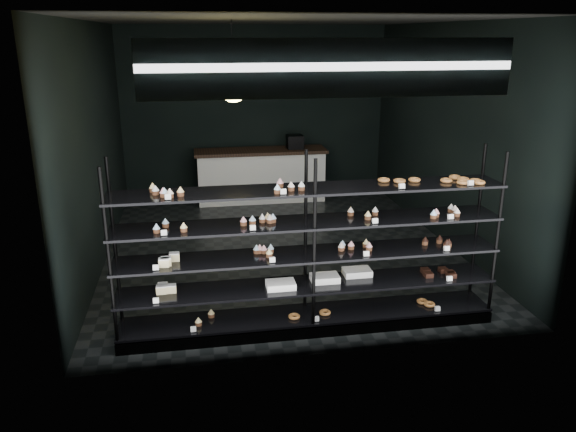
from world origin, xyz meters
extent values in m
cube|color=black|center=(0.00, 0.00, 0.01)|extent=(5.00, 6.00, 0.01)
cube|color=black|center=(0.00, 0.00, 3.20)|extent=(5.00, 6.00, 0.01)
cube|color=black|center=(0.00, 3.00, 1.60)|extent=(5.00, 0.01, 3.20)
cube|color=black|center=(0.00, -3.00, 1.60)|extent=(5.00, 0.01, 3.20)
cube|color=black|center=(-2.50, 0.00, 1.60)|extent=(0.01, 6.00, 3.20)
cube|color=black|center=(2.50, 0.00, 1.60)|extent=(0.01, 6.00, 3.20)
cube|color=black|center=(-0.07, -2.45, 0.06)|extent=(4.00, 0.50, 0.12)
cylinder|color=black|center=(-2.04, -2.67, 0.99)|extent=(0.04, 0.04, 1.85)
cylinder|color=black|center=(-2.04, -2.23, 0.99)|extent=(0.04, 0.04, 1.85)
cylinder|color=black|center=(-0.07, -2.67, 0.99)|extent=(0.04, 0.04, 1.85)
cylinder|color=black|center=(-0.07, -2.23, 0.99)|extent=(0.04, 0.04, 1.85)
cylinder|color=black|center=(1.90, -2.67, 0.99)|extent=(0.04, 0.04, 1.85)
cylinder|color=black|center=(1.90, -2.23, 0.99)|extent=(0.04, 0.04, 1.85)
cube|color=black|center=(-0.07, -2.45, 0.15)|extent=(4.00, 0.50, 0.03)
cube|color=black|center=(-0.07, -2.45, 0.50)|extent=(4.00, 0.50, 0.02)
cube|color=black|center=(-0.07, -2.45, 0.85)|extent=(4.00, 0.50, 0.02)
cube|color=black|center=(-0.07, -2.45, 1.20)|extent=(4.00, 0.50, 0.02)
cube|color=black|center=(-0.07, -2.45, 1.55)|extent=(4.00, 0.50, 0.02)
cube|color=white|center=(-1.46, -2.63, 1.59)|extent=(0.06, 0.04, 0.06)
cube|color=white|center=(-0.33, -2.63, 1.59)|extent=(0.06, 0.04, 0.06)
cube|color=white|center=(0.86, -2.63, 1.59)|extent=(0.05, 0.04, 0.06)
cube|color=white|center=(1.51, -2.63, 1.59)|extent=(0.06, 0.04, 0.06)
cube|color=white|center=(-1.49, -2.63, 1.24)|extent=(0.06, 0.04, 0.06)
cube|color=white|center=(-0.63, -2.63, 1.24)|extent=(0.05, 0.04, 0.06)
cube|color=white|center=(0.51, -2.63, 1.24)|extent=(0.05, 0.04, 0.06)
cube|color=white|center=(1.38, -2.63, 1.24)|extent=(0.06, 0.04, 0.06)
cube|color=white|center=(-1.60, -2.63, 0.89)|extent=(0.06, 0.04, 0.06)
cube|color=white|center=(-0.46, -2.63, 0.89)|extent=(0.06, 0.04, 0.06)
cube|color=white|center=(0.44, -2.63, 0.89)|extent=(0.06, 0.04, 0.06)
cube|color=white|center=(1.33, -2.63, 0.89)|extent=(0.06, 0.04, 0.06)
cube|color=white|center=(-1.63, -2.63, 0.54)|extent=(0.06, 0.04, 0.06)
cube|color=white|center=(1.39, -2.63, 0.54)|extent=(0.06, 0.04, 0.06)
cube|color=white|center=(-1.28, -2.63, 0.19)|extent=(0.06, 0.04, 0.06)
cube|color=white|center=(-0.06, -2.63, 0.19)|extent=(0.05, 0.04, 0.06)
cube|color=white|center=(1.31, -2.63, 0.19)|extent=(0.06, 0.04, 0.06)
cube|color=#0B1A3A|center=(0.00, -2.92, 2.75)|extent=(3.20, 0.04, 0.45)
cube|color=white|center=(0.00, -2.94, 2.75)|extent=(3.30, 0.02, 0.50)
cylinder|color=black|center=(-0.72, -1.24, 2.90)|extent=(0.01, 0.01, 0.56)
sphere|color=#FFDB59|center=(-0.72, -1.24, 2.45)|extent=(0.33, 0.33, 0.33)
cube|color=silver|center=(0.03, 2.50, 0.46)|extent=(2.36, 0.60, 0.92)
cube|color=black|center=(0.03, 2.50, 0.95)|extent=(2.45, 0.65, 0.06)
cube|color=black|center=(0.68, 2.50, 1.10)|extent=(0.30, 0.30, 0.25)
camera|label=1|loc=(-1.21, -7.75, 3.03)|focal=35.00mm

